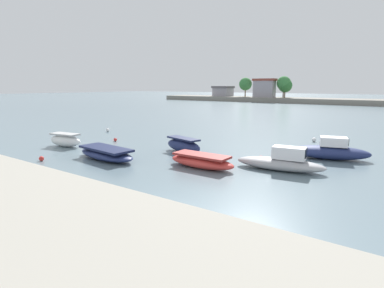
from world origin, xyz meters
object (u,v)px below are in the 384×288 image
Objects in this scene: moored_boat_3 at (201,161)px; moored_boat_5 at (330,151)px; moored_boat_1 at (106,154)px; mooring_buoy_1 at (314,140)px; mooring_buoy_0 at (108,130)px; mooring_buoy_3 at (41,159)px; moored_boat_0 at (65,140)px; moored_boat_2 at (183,145)px; mooring_buoy_4 at (115,140)px; mooring_buoy_2 at (261,158)px; moored_boat_4 at (281,162)px.

moored_boat_5 is (6.25, 7.28, 0.16)m from moored_boat_3.
moored_boat_5 reaches higher than moored_boat_1.
mooring_buoy_0 is at bearing -161.80° from mooring_buoy_1.
moored_boat_3 reaches higher than mooring_buoy_3.
moored_boat_1 is at bearing -17.81° from moored_boat_0.
mooring_buoy_0 is at bearing 120.94° from mooring_buoy_3.
moored_boat_1 reaches higher than mooring_buoy_1.
moored_boat_3 reaches higher than mooring_buoy_1.
moored_boat_3 is 18.62m from mooring_buoy_0.
moored_boat_2 reaches higher than mooring_buoy_1.
moored_boat_0 is 4.49m from mooring_buoy_4.
moored_boat_2 is (3.15, 5.05, 0.16)m from moored_boat_1.
moored_boat_2 is 10.82m from moored_boat_5.
moored_boat_0 is at bearing 129.36° from mooring_buoy_3.
mooring_buoy_2 is 14.33m from mooring_buoy_4.
moored_boat_5 is at bearing 37.76° from moored_boat_2.
mooring_buoy_4 is at bearing -34.01° from mooring_buoy_0.
mooring_buoy_1 is (17.10, 14.67, -0.36)m from moored_boat_0.
moored_boat_5 reaches higher than moored_boat_3.
moored_boat_2 is 12.99m from mooring_buoy_1.
mooring_buoy_4 is (-8.20, 0.24, -0.40)m from moored_boat_2.
moored_boat_5 is 14.34× the size of mooring_buoy_1.
moored_boat_2 is at bearing 13.63° from moored_boat_0.
mooring_buoy_3 is at bearing -132.49° from moored_boat_1.
moored_boat_3 reaches higher than moored_boat_1.
mooring_buoy_4 is at bearing -166.89° from moored_boat_2.
mooring_buoy_3 is (-14.58, -7.31, -0.34)m from moored_boat_4.
moored_boat_0 reaches higher than mooring_buoy_2.
moored_boat_0 is 8.68× the size of mooring_buoy_1.
mooring_buoy_3 is (-10.17, -4.95, -0.25)m from moored_boat_3.
moored_boat_1 is 12.09m from moored_boat_4.
mooring_buoy_0 is (-17.29, 6.92, -0.22)m from moored_boat_3.
mooring_buoy_0 is at bearing 145.12° from moored_boat_1.
mooring_buoy_3 is (-6.45, -8.01, -0.39)m from moored_boat_2.
mooring_buoy_1 is at bearing 70.49° from moored_boat_2.
mooring_buoy_3 is (-3.30, -2.96, -0.24)m from moored_boat_1.
moored_boat_4 is 13.88× the size of mooring_buoy_0.
moored_boat_2 is 0.84× the size of moored_boat_3.
mooring_buoy_2 is 1.04× the size of mooring_buoy_4.
moored_boat_2 is at bearing -171.13° from mooring_buoy_2.
moored_boat_3 is 11.50× the size of mooring_buoy_0.
moored_boat_5 is at bearing -67.83° from mooring_buoy_1.
moored_boat_1 is 5.96m from moored_boat_2.
moored_boat_4 is 22.17m from mooring_buoy_0.
mooring_buoy_1 is (-2.65, 6.50, -0.38)m from moored_boat_5.
moored_boat_3 is (3.72, -3.06, -0.15)m from moored_boat_2.
moored_boat_5 is at bearing 14.15° from moored_boat_0.
moored_boat_0 is 21.38m from moored_boat_5.
mooring_buoy_0 reaches higher than mooring_buoy_1.
moored_boat_4 is 14.11× the size of mooring_buoy_1.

